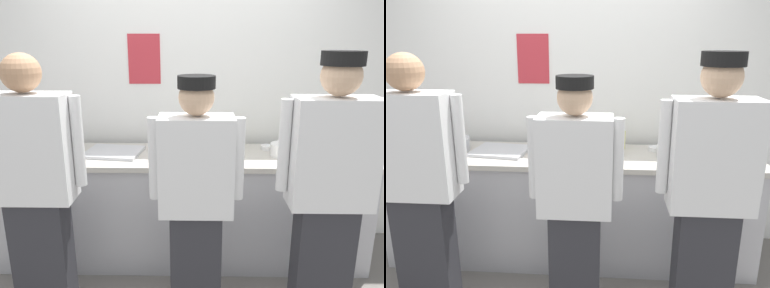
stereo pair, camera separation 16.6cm
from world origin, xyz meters
The scene contains 19 objects.
ground_plane centered at (0.00, 0.00, 0.00)m, with size 9.00×9.00×0.00m, color slate.
wall_back centered at (0.00, 0.80, 1.49)m, with size 4.70×0.11×2.98m.
prep_counter centered at (0.00, 0.35, 0.46)m, with size 2.99×0.65×0.92m.
chef_near_left centered at (-0.90, -0.35, 0.92)m, with size 0.63×0.24×1.74m.
chef_center centered at (0.11, -0.37, 0.86)m, with size 0.59×0.24×1.62m.
chef_far_right centered at (0.91, -0.40, 0.94)m, with size 0.63×0.24×1.75m.
plate_stack_front centered at (0.80, 0.33, 0.97)m, with size 0.22×0.22×0.10m.
plate_stack_rear centered at (-0.13, 0.44, 0.95)m, with size 0.22×0.22×0.06m.
mixing_bowl_steel centered at (-1.02, 0.37, 0.97)m, with size 0.37×0.37×0.10m, color #B7BABF.
sheet_tray centered at (-0.56, 0.36, 0.93)m, with size 0.43×0.36×0.02m, color #B7BABF.
squeeze_bottle_primary centered at (1.07, 0.53, 1.02)m, with size 0.05×0.05×0.20m.
squeeze_bottle_secondary centered at (-1.21, 0.21, 1.02)m, with size 0.06×0.06×0.20m.
squeeze_bottle_spare centered at (0.43, 0.55, 1.01)m, with size 0.05×0.05×0.19m.
ramekin_green_sauce centered at (0.70, 0.50, 0.94)m, with size 0.11×0.11×0.04m.
ramekin_red_sauce centered at (0.28, 0.49, 0.94)m, with size 0.09×0.09×0.05m.
ramekin_yellow_sauce centered at (0.39, 0.36, 0.95)m, with size 0.11×0.11×0.05m.
ramekin_orange_sauce centered at (0.08, 0.19, 0.94)m, with size 0.11×0.11×0.04m.
deli_cup centered at (0.22, 0.22, 0.96)m, with size 0.09×0.09×0.09m, color white.
chefs_knife centered at (0.06, 0.38, 0.93)m, with size 0.27×0.03×0.02m.
Camera 1 is at (0.12, -2.48, 1.82)m, focal length 34.58 mm.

